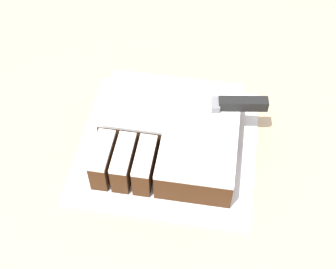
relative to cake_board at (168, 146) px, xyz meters
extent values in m
cube|color=tan|center=(-0.01, 0.09, -0.48)|extent=(1.40, 1.10, 0.96)
cube|color=silver|center=(0.00, 0.00, 0.00)|extent=(0.35, 0.33, 0.01)
cube|color=#472814|center=(0.00, 0.05, 0.03)|extent=(0.27, 0.15, 0.06)
cube|color=white|center=(0.00, 0.05, 0.07)|extent=(0.27, 0.15, 0.01)
cube|color=#472814|center=(0.06, -0.07, 0.03)|extent=(0.14, 0.10, 0.06)
cube|color=white|center=(0.06, -0.07, 0.07)|extent=(0.14, 0.10, 0.01)
cube|color=#472814|center=(-0.11, -0.08, 0.03)|extent=(0.03, 0.09, 0.06)
cube|color=white|center=(-0.11, -0.08, 0.07)|extent=(0.03, 0.09, 0.01)
cube|color=#472814|center=(-0.07, -0.08, 0.03)|extent=(0.03, 0.09, 0.06)
cube|color=white|center=(-0.07, -0.08, 0.07)|extent=(0.03, 0.09, 0.01)
cube|color=#472814|center=(-0.03, -0.08, 0.03)|extent=(0.03, 0.09, 0.06)
cube|color=white|center=(-0.03, -0.08, 0.07)|extent=(0.03, 0.09, 0.01)
cube|color=silver|center=(0.00, 0.04, 0.07)|extent=(0.18, 0.06, 0.00)
cube|color=slate|center=(0.08, 0.05, 0.08)|extent=(0.02, 0.03, 0.02)
cube|color=black|center=(0.14, 0.06, 0.08)|extent=(0.10, 0.04, 0.02)
camera|label=1|loc=(0.09, -0.56, 0.75)|focal=50.00mm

